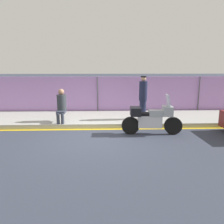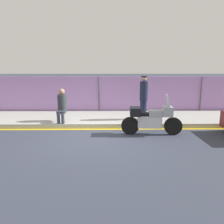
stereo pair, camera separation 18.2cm
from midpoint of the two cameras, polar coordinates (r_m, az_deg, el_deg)
ground_plane at (r=7.60m, az=-4.02°, el=-6.80°), size 120.00×120.00×0.00m
sidewalk at (r=9.95m, az=-3.23°, el=-1.69°), size 38.60×2.66×0.18m
curb_paint_stripe at (r=8.61m, az=-3.62°, el=-4.49°), size 38.60×0.18×0.01m
storefront_fence at (r=11.19m, az=-2.98°, el=4.35°), size 36.67×0.17×1.91m
motorcycle at (r=7.95m, az=10.86°, el=-1.73°), size 2.18×0.56×1.46m
officer_standing at (r=9.37m, az=8.82°, el=3.83°), size 0.34×0.34×1.85m
person_seated_on_curb at (r=9.13m, az=-12.37°, el=2.14°), size 0.39×0.69×1.35m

